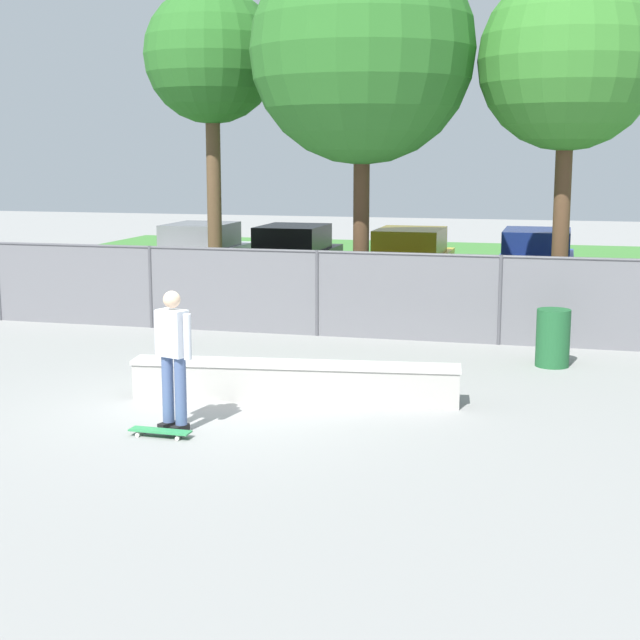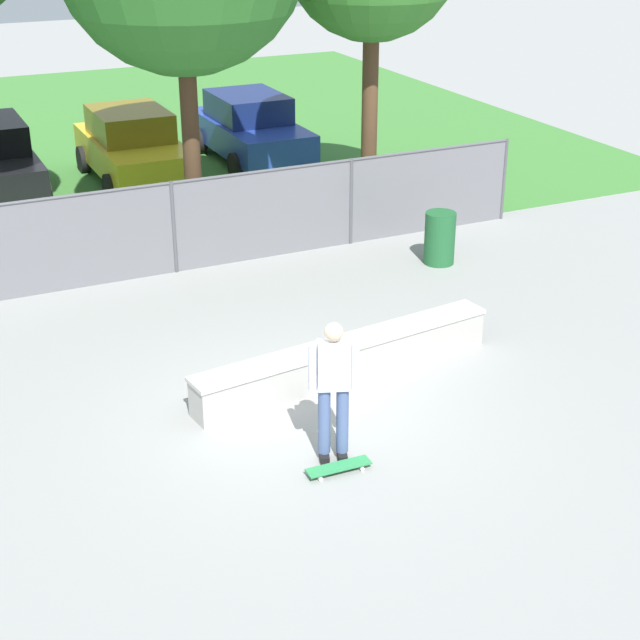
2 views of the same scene
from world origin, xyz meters
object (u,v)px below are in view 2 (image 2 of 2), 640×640
concrete_ledge (346,359)px  trash_bin (440,238)px  car_yellow (133,146)px  skateboard (339,467)px  skateboarder (334,386)px  car_blue (250,128)px

concrete_ledge → trash_bin: bearing=42.8°
concrete_ledge → car_yellow: 10.76m
skateboard → car_yellow: car_yellow is taller
skateboarder → car_blue: skateboarder is taller
concrete_ledge → skateboard: (-1.16, -2.12, -0.22)m
skateboarder → concrete_ledge: bearing=59.2°
skateboard → trash_bin: 7.17m
skateboarder → skateboard: size_ratio=2.26×
trash_bin → car_blue: bearing=94.1°
skateboarder → trash_bin: size_ratio=1.88×
car_yellow → trash_bin: 8.32m
skateboard → car_blue: size_ratio=0.19×
concrete_ledge → skateboarder: size_ratio=2.61×
car_blue → trash_bin: size_ratio=4.35×
skateboarder → car_blue: (4.06, 13.06, -0.17)m
car_blue → trash_bin: 7.99m
car_yellow → car_blue: 3.12m
concrete_ledge → skateboarder: skateboarder is taller
skateboard → car_yellow: (1.05, 12.87, 0.77)m
car_blue → trash_bin: (0.57, -7.96, -0.36)m
concrete_ledge → skateboarder: (-1.08, -1.82, 0.72)m
skateboarder → skateboard: bearing=-103.6°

